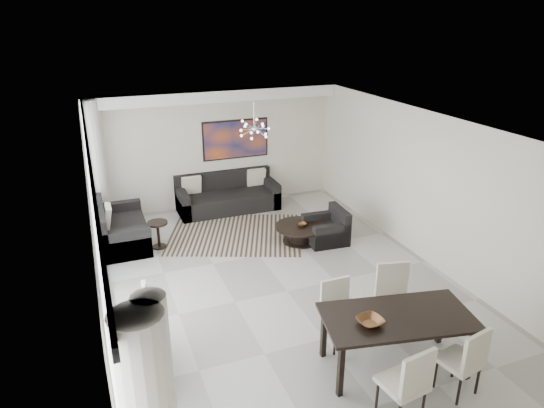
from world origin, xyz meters
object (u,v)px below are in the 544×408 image
coffee_table (300,233)px  television (141,326)px  dining_table (397,321)px  sofa_main (227,198)px  tv_console (133,363)px

coffee_table → television: television is taller
dining_table → television: bearing=161.6°
coffee_table → sofa_main: (-0.91, 2.35, 0.09)m
sofa_main → dining_table: (0.48, -6.41, 0.45)m
coffee_table → dining_table: 4.12m
television → dining_table: (3.20, -1.06, -0.05)m
tv_console → television: size_ratio=1.28×
coffee_table → sofa_main: sofa_main is taller
television → sofa_main: bearing=-26.0°
sofa_main → dining_table: 6.44m
tv_console → television: bearing=-6.6°
sofa_main → television: bearing=-117.0°
television → dining_table: size_ratio=0.54×
coffee_table → sofa_main: size_ratio=0.43×
sofa_main → tv_console: bearing=-118.4°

